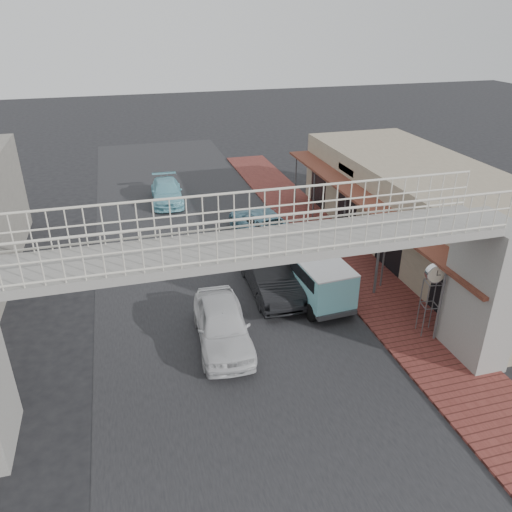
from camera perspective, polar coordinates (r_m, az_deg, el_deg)
ground at (r=19.26m, az=-3.01°, el=-7.81°), size 120.00×120.00×0.00m
road_strip at (r=19.26m, az=-3.01°, el=-7.79°), size 10.00×60.00×0.01m
sidewalk at (r=23.62m, az=10.87°, el=-1.25°), size 3.00×40.00×0.10m
shophouse_row at (r=25.80m, az=19.29°, el=4.90°), size 7.20×18.00×4.00m
footbridge at (r=14.27m, az=0.30°, el=-5.94°), size 16.40×2.40×6.34m
white_hatchback at (r=17.88m, az=-3.88°, el=-7.84°), size 2.11×4.64×1.54m
dark_sedan at (r=20.98m, az=1.59°, el=-2.08°), size 1.84×4.99×1.63m
angkot_curb at (r=26.31m, az=0.68°, el=3.78°), size 2.98×5.34×1.41m
angkot_far at (r=31.66m, az=-10.16°, el=7.23°), size 2.05×4.60×1.31m
angkot_van at (r=20.25m, az=6.97°, el=-2.06°), size 2.06×4.08×1.95m
motorcycle_near at (r=25.57m, az=5.49°, el=2.48°), size 1.61×0.77×0.81m
motorcycle_far at (r=26.28m, az=8.29°, el=3.13°), size 1.59×0.69×0.92m
street_clock at (r=18.51m, az=19.74°, el=-2.24°), size 0.71×0.62×2.81m
arrow_sign at (r=20.86m, az=16.12°, el=2.97°), size 2.03×1.30×3.45m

